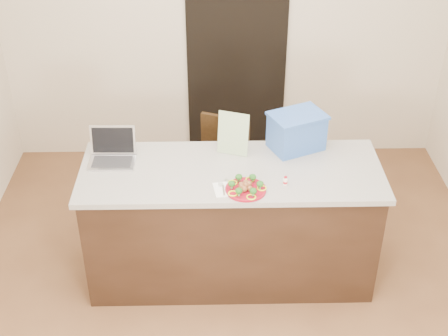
{
  "coord_description": "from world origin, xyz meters",
  "views": [
    {
      "loc": [
        -0.12,
        -3.27,
        3.25
      ],
      "look_at": [
        -0.05,
        0.2,
        0.97
      ],
      "focal_mm": 50.0,
      "sensor_mm": 36.0,
      "label": 1
    }
  ],
  "objects_px": {
    "plate": "(246,189)",
    "blue_box": "(297,131)",
    "island": "(231,223)",
    "laptop": "(113,151)",
    "napkin": "(227,189)",
    "yogurt_bottle": "(285,181)",
    "chair": "(225,165)"
  },
  "relations": [
    {
      "from": "plate",
      "to": "yogurt_bottle",
      "type": "height_order",
      "value": "yogurt_bottle"
    },
    {
      "from": "plate",
      "to": "blue_box",
      "type": "distance_m",
      "value": 0.66
    },
    {
      "from": "blue_box",
      "to": "plate",
      "type": "bearing_deg",
      "value": -150.4
    },
    {
      "from": "napkin",
      "to": "chair",
      "type": "relative_size",
      "value": 0.18
    },
    {
      "from": "island",
      "to": "plate",
      "type": "relative_size",
      "value": 7.76
    },
    {
      "from": "island",
      "to": "yogurt_bottle",
      "type": "height_order",
      "value": "yogurt_bottle"
    },
    {
      "from": "blue_box",
      "to": "chair",
      "type": "xyz_separation_m",
      "value": [
        -0.49,
        0.4,
        -0.54
      ]
    },
    {
      "from": "laptop",
      "to": "blue_box",
      "type": "distance_m",
      "value": 1.29
    },
    {
      "from": "napkin",
      "to": "laptop",
      "type": "height_order",
      "value": "laptop"
    },
    {
      "from": "island",
      "to": "plate",
      "type": "distance_m",
      "value": 0.54
    },
    {
      "from": "napkin",
      "to": "yogurt_bottle",
      "type": "height_order",
      "value": "yogurt_bottle"
    },
    {
      "from": "island",
      "to": "plate",
      "type": "height_order",
      "value": "plate"
    },
    {
      "from": "yogurt_bottle",
      "to": "chair",
      "type": "height_order",
      "value": "yogurt_bottle"
    },
    {
      "from": "island",
      "to": "chair",
      "type": "distance_m",
      "value": 0.68
    },
    {
      "from": "blue_box",
      "to": "chair",
      "type": "bearing_deg",
      "value": 116.42
    },
    {
      "from": "yogurt_bottle",
      "to": "laptop",
      "type": "bearing_deg",
      "value": 163.71
    },
    {
      "from": "blue_box",
      "to": "chair",
      "type": "relative_size",
      "value": 0.5
    },
    {
      "from": "island",
      "to": "chair",
      "type": "height_order",
      "value": "island"
    },
    {
      "from": "yogurt_bottle",
      "to": "laptop",
      "type": "distance_m",
      "value": 1.21
    },
    {
      "from": "plate",
      "to": "napkin",
      "type": "bearing_deg",
      "value": 173.3
    },
    {
      "from": "napkin",
      "to": "laptop",
      "type": "relative_size",
      "value": 0.51
    },
    {
      "from": "blue_box",
      "to": "chair",
      "type": "height_order",
      "value": "blue_box"
    },
    {
      "from": "plate",
      "to": "laptop",
      "type": "height_order",
      "value": "laptop"
    },
    {
      "from": "napkin",
      "to": "blue_box",
      "type": "xyz_separation_m",
      "value": [
        0.51,
        0.51,
        0.13
      ]
    },
    {
      "from": "island",
      "to": "laptop",
      "type": "distance_m",
      "value": 0.98
    },
    {
      "from": "napkin",
      "to": "laptop",
      "type": "bearing_deg",
      "value": 153.6
    },
    {
      "from": "napkin",
      "to": "blue_box",
      "type": "bearing_deg",
      "value": 45.28
    },
    {
      "from": "napkin",
      "to": "chair",
      "type": "xyz_separation_m",
      "value": [
        0.01,
        0.91,
        -0.41
      ]
    },
    {
      "from": "yogurt_bottle",
      "to": "chair",
      "type": "relative_size",
      "value": 0.07
    },
    {
      "from": "chair",
      "to": "laptop",
      "type": "bearing_deg",
      "value": -125.55
    },
    {
      "from": "island",
      "to": "chair",
      "type": "relative_size",
      "value": 2.27
    },
    {
      "from": "yogurt_bottle",
      "to": "chair",
      "type": "bearing_deg",
      "value": 113.23
    }
  ]
}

